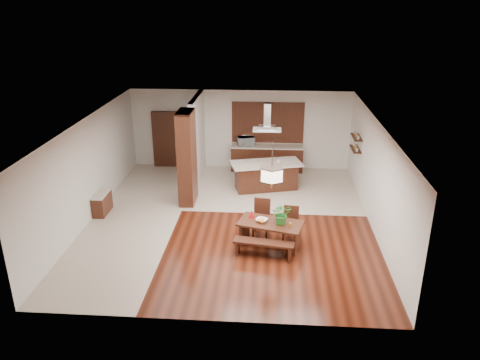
# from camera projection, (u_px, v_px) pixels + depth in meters

# --- Properties ---
(room_shell) EXTENTS (9.00, 9.04, 2.92)m
(room_shell) POSITION_uv_depth(u_px,v_px,m) (229.00, 152.00, 12.74)
(room_shell) COLOR #361309
(room_shell) RESTS_ON ground
(tile_hallway) EXTENTS (2.50, 9.00, 0.01)m
(tile_hallway) POSITION_uv_depth(u_px,v_px,m) (136.00, 217.00, 13.68)
(tile_hallway) COLOR beige
(tile_hallway) RESTS_ON ground
(tile_kitchen) EXTENTS (5.50, 4.00, 0.01)m
(tile_kitchen) POSITION_uv_depth(u_px,v_px,m) (273.00, 188.00, 15.74)
(tile_kitchen) COLOR beige
(tile_kitchen) RESTS_ON ground
(soffit_band) EXTENTS (8.00, 9.00, 0.02)m
(soffit_band) POSITION_uv_depth(u_px,v_px,m) (229.00, 123.00, 12.44)
(soffit_band) COLOR #3A190E
(soffit_band) RESTS_ON room_shell
(partition_pier) EXTENTS (0.45, 1.00, 2.90)m
(partition_pier) POSITION_uv_depth(u_px,v_px,m) (187.00, 158.00, 14.17)
(partition_pier) COLOR black
(partition_pier) RESTS_ON ground
(partition_stub) EXTENTS (0.18, 2.40, 2.90)m
(partition_stub) POSITION_uv_depth(u_px,v_px,m) (198.00, 138.00, 16.12)
(partition_stub) COLOR silver
(partition_stub) RESTS_ON ground
(hallway_console) EXTENTS (0.37, 0.88, 0.63)m
(hallway_console) POSITION_uv_depth(u_px,v_px,m) (102.00, 203.00, 13.82)
(hallway_console) COLOR black
(hallway_console) RESTS_ON ground
(hallway_doorway) EXTENTS (1.10, 0.20, 2.10)m
(hallway_doorway) POSITION_uv_depth(u_px,v_px,m) (168.00, 139.00, 17.37)
(hallway_doorway) COLOR black
(hallway_doorway) RESTS_ON ground
(rear_counter) EXTENTS (2.60, 0.62, 0.95)m
(rear_counter) POSITION_uv_depth(u_px,v_px,m) (267.00, 158.00, 17.16)
(rear_counter) COLOR black
(rear_counter) RESTS_ON ground
(kitchen_window) EXTENTS (2.60, 0.08, 1.50)m
(kitchen_window) POSITION_uv_depth(u_px,v_px,m) (268.00, 122.00, 16.93)
(kitchen_window) COLOR #955C2C
(kitchen_window) RESTS_ON room_shell
(shelf_lower) EXTENTS (0.26, 0.90, 0.04)m
(shelf_lower) POSITION_uv_depth(u_px,v_px,m) (355.00, 149.00, 15.15)
(shelf_lower) COLOR black
(shelf_lower) RESTS_ON room_shell
(shelf_upper) EXTENTS (0.26, 0.90, 0.04)m
(shelf_upper) POSITION_uv_depth(u_px,v_px,m) (356.00, 137.00, 15.00)
(shelf_upper) COLOR black
(shelf_upper) RESTS_ON room_shell
(dining_table) EXTENTS (1.77, 1.20, 0.67)m
(dining_table) POSITION_uv_depth(u_px,v_px,m) (270.00, 229.00, 11.94)
(dining_table) COLOR black
(dining_table) RESTS_ON ground
(dining_bench) EXTENTS (1.53, 0.56, 0.42)m
(dining_bench) POSITION_uv_depth(u_px,v_px,m) (264.00, 249.00, 11.54)
(dining_bench) COLOR black
(dining_bench) RESTS_ON ground
(dining_chair_left) EXTENTS (0.49, 0.49, 0.99)m
(dining_chair_left) POSITION_uv_depth(u_px,v_px,m) (261.00, 218.00, 12.50)
(dining_chair_left) COLOR black
(dining_chair_left) RESTS_ON ground
(dining_chair_right) EXTENTS (0.45, 0.45, 0.91)m
(dining_chair_right) POSITION_uv_depth(u_px,v_px,m) (290.00, 224.00, 12.26)
(dining_chair_right) COLOR black
(dining_chair_right) RESTS_ON ground
(pendant_lantern) EXTENTS (0.64, 0.64, 1.31)m
(pendant_lantern) POSITION_uv_depth(u_px,v_px,m) (272.00, 164.00, 11.30)
(pendant_lantern) COLOR #FFE3C3
(pendant_lantern) RESTS_ON room_shell
(foliage_plant) EXTENTS (0.53, 0.47, 0.55)m
(foliage_plant) POSITION_uv_depth(u_px,v_px,m) (282.00, 214.00, 11.72)
(foliage_plant) COLOR #266F25
(foliage_plant) RESTS_ON dining_table
(fruit_bowl) EXTENTS (0.38, 0.38, 0.07)m
(fruit_bowl) POSITION_uv_depth(u_px,v_px,m) (262.00, 220.00, 11.91)
(fruit_bowl) COLOR beige
(fruit_bowl) RESTS_ON dining_table
(napkin_cone) EXTENTS (0.16, 0.16, 0.23)m
(napkin_cone) POSITION_uv_depth(u_px,v_px,m) (252.00, 214.00, 12.09)
(napkin_cone) COLOR #B60D0D
(napkin_cone) RESTS_ON dining_table
(gold_ornament) EXTENTS (0.10, 0.10, 0.11)m
(gold_ornament) POSITION_uv_depth(u_px,v_px,m) (290.00, 225.00, 11.63)
(gold_ornament) COLOR gold
(gold_ornament) RESTS_ON dining_table
(kitchen_island) EXTENTS (2.46, 1.55, 0.94)m
(kitchen_island) POSITION_uv_depth(u_px,v_px,m) (266.00, 175.00, 15.48)
(kitchen_island) COLOR black
(kitchen_island) RESTS_ON ground
(range_hood) EXTENTS (0.90, 0.55, 0.87)m
(range_hood) POSITION_uv_depth(u_px,v_px,m) (267.00, 117.00, 14.75)
(range_hood) COLOR silver
(range_hood) RESTS_ON room_shell
(island_cup) EXTENTS (0.18, 0.18, 0.11)m
(island_cup) POSITION_uv_depth(u_px,v_px,m) (278.00, 162.00, 15.21)
(island_cup) COLOR silver
(island_cup) RESTS_ON kitchen_island
(microwave) EXTENTS (0.68, 0.57, 0.32)m
(microwave) POSITION_uv_depth(u_px,v_px,m) (246.00, 141.00, 16.97)
(microwave) COLOR silver
(microwave) RESTS_ON rear_counter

